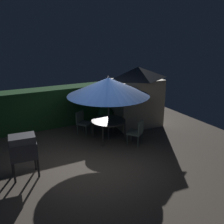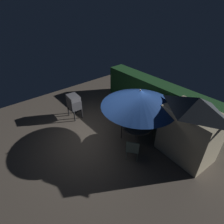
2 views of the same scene
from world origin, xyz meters
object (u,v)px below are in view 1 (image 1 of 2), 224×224
Objects in this scene: patio_table at (108,122)px; chair_far_side at (137,131)px; garden_shed at (137,96)px; patio_umbrella at (108,87)px; potted_plant_by_shed at (105,115)px; chair_near_shed at (83,121)px; bbq_grill at (23,148)px.

patio_table is 1.12m from chair_far_side.
garden_shed is 2.09m from patio_umbrella.
potted_plant_by_shed is (0.51, 1.32, -0.23)m from patio_table.
chair_near_shed reaches higher than potted_plant_by_shed.
patio_umbrella is at bearing 19.86° from bbq_grill.
chair_near_shed is 1.00× the size of chair_far_side.
garden_shed is at bearing 25.23° from patio_umbrella.
chair_near_shed is 1.22m from potted_plant_by_shed.
patio_umbrella is at bearing 126.74° from chair_far_side.
garden_shed is at bearing -21.40° from potted_plant_by_shed.
bbq_grill is at bearing -160.14° from patio_table.
patio_table is 1.30m from patio_umbrella.
garden_shed is 2.75× the size of chair_far_side.
patio_table is 3.33m from bbq_grill.
chair_far_side is (1.31, -1.84, 0.00)m from chair_near_shed.
chair_near_shed reaches higher than patio_table.
bbq_grill is 3.25m from chair_near_shed.
patio_umbrella reaches higher than patio_table.
bbq_grill is (-4.89, -1.96, -0.41)m from garden_shed.
bbq_grill is 3.81m from chair_far_side.
bbq_grill reaches higher than patio_table.
patio_umbrella is 3.22× the size of chair_near_shed.
patio_umbrella is (-1.76, -0.83, 0.74)m from garden_shed.
chair_near_shed and chair_far_side have the same top height.
garden_shed is 2.75× the size of chair_near_shed.
chair_far_side is (3.79, 0.24, -0.33)m from bbq_grill.
chair_near_shed is at bearing 124.30° from patio_table.
garden_shed is 2.17m from chair_far_side.
bbq_grill is 1.39× the size of potted_plant_by_shed.
chair_far_side is at bearing -53.26° from patio_umbrella.
patio_table is at bearing -154.77° from garden_shed.
patio_umbrella reaches higher than chair_near_shed.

